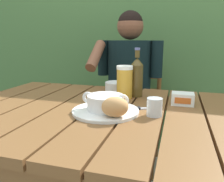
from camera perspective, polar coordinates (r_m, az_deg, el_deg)
name	(u,v)px	position (r m, az deg, el deg)	size (l,w,h in m)	color
dining_table	(108,128)	(1.03, -0.89, -9.27)	(1.44, 0.94, 0.75)	brown
hedge_backdrop	(141,42)	(2.43, 7.38, 12.18)	(3.61, 0.85, 1.95)	#49713C
chair_near_diner	(133,110)	(1.94, 5.21, -4.89)	(0.44, 0.40, 0.95)	brown
person_eating	(128,83)	(1.68, 4.01, 1.98)	(0.48, 0.47, 1.26)	black
serving_plate	(105,111)	(0.96, -1.75, -5.02)	(0.28, 0.28, 0.01)	white
soup_bowl	(105,102)	(0.95, -1.77, -2.78)	(0.20, 0.15, 0.07)	white
bread_roll	(115,107)	(0.86, 0.77, -4.03)	(0.12, 0.10, 0.08)	tan
beer_glass	(125,82)	(1.17, 3.18, 2.31)	(0.08, 0.08, 0.17)	gold
beer_bottle	(137,76)	(1.21, 6.25, 3.70)	(0.07, 0.07, 0.26)	#4E3C19
water_glass_small	(154,107)	(0.92, 10.65, -3.99)	(0.06, 0.06, 0.07)	silver
butter_tub	(183,99)	(1.11, 17.37, -1.88)	(0.10, 0.08, 0.06)	white
table_knife	(140,108)	(1.01, 6.95, -4.34)	(0.14, 0.07, 0.01)	silver
diner_bowl	(116,86)	(1.35, 1.08, 1.20)	(0.13, 0.13, 0.05)	white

